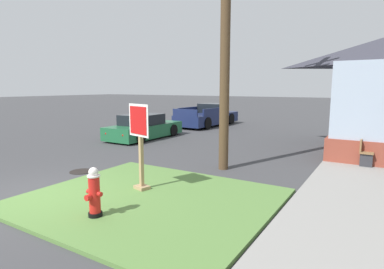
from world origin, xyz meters
name	(u,v)px	position (x,y,z in m)	size (l,w,h in m)	color
ground_plane	(36,198)	(0.00, 0.00, 0.00)	(160.00, 160.00, 0.00)	#3D3D3F
grass_corner_patch	(149,199)	(2.46, 1.23, 0.04)	(5.51, 4.83, 0.08)	#567F3D
sidewalk_strip	(357,174)	(6.41, 6.09, 0.06)	(2.20, 19.45, 0.12)	gray
fire_hydrant	(94,193)	(2.22, -0.14, 0.55)	(0.38, 0.34, 0.99)	black
stop_sign	(140,147)	(1.90, 1.63, 1.14)	(0.77, 0.36, 2.13)	#A3845B
manhole_cover	(81,171)	(-0.97, 2.13, 0.01)	(0.70, 0.70, 0.02)	black
parked_sedan_green	(144,128)	(-3.49, 8.18, 0.54)	(1.92, 4.43, 1.25)	#1E6038
pickup_truck_navy	(208,117)	(-3.26, 14.65, 0.62)	(2.29, 5.50, 1.48)	#19234C
street_bench	(366,148)	(6.54, 7.60, 0.59)	(0.41, 1.56, 0.85)	brown
utility_pole	(226,3)	(2.68, 4.74, 5.09)	(1.41, 0.30, 9.86)	#4C3823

